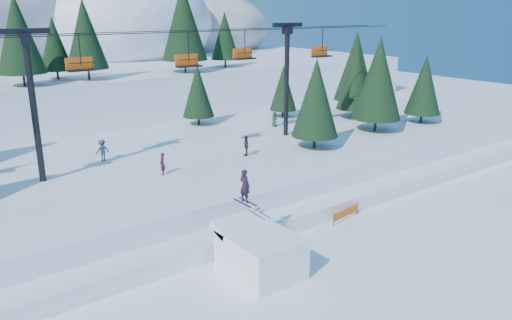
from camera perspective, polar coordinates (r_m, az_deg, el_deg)
ground at (r=27.70m, az=6.77°, el=-13.49°), size 160.00×160.00×0.00m
mid_shelf at (r=40.91m, az=-10.71°, el=-1.51°), size 70.00×22.00×2.50m
berm at (r=33.01m, az=-2.83°, el=-7.09°), size 70.00×6.00×1.10m
jump_kicker at (r=27.67m, az=0.38°, el=-10.39°), size 3.38×4.61×5.58m
chairlift at (r=39.65m, az=-10.05°, el=9.93°), size 46.00×3.21×10.28m
conifer_stand at (r=40.51m, az=-8.63°, el=6.83°), size 61.90×17.33×9.02m
distant_skiers at (r=38.89m, az=-13.29°, el=0.57°), size 32.19×7.90×1.71m
banner_near at (r=34.98m, az=10.24°, el=-5.95°), size 2.83×0.48×0.90m
banner_far at (r=37.78m, az=13.14°, el=-4.38°), size 2.85×0.33×0.90m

